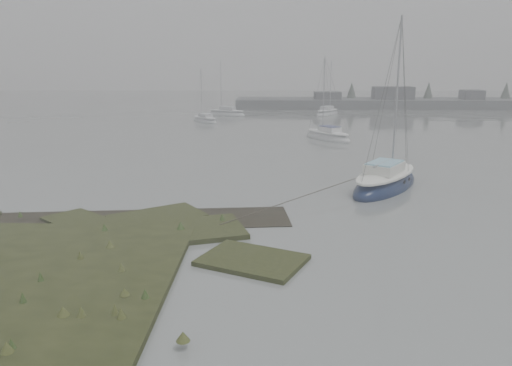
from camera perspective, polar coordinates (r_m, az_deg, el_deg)
The scene contains 7 objects.
ground at distance 47.49m, azimuth 0.22°, elevation 5.28°, with size 160.00×160.00×0.00m, color slate.
far_shoreline at distance 83.20m, azimuth 19.80°, elevation 8.66°, with size 60.00×8.00×4.15m.
sailboat_main at distance 28.87m, azimuth 14.56°, elevation 0.01°, with size 5.91×7.26×10.10m.
sailboat_white at distance 46.50m, azimuth 8.20°, elevation 5.27°, with size 4.78×5.72×8.01m.
sailboat_far_a at distance 59.79m, azimuth -5.87°, elevation 7.13°, with size 4.12×4.72×6.70m.
sailboat_far_b at distance 68.49m, azimuth 8.16°, elevation 7.91°, with size 4.45×5.61×7.75m.
sailboat_far_c at distance 67.28m, azimuth -3.43°, elevation 7.92°, with size 5.77×3.88×7.78m.
Camera 1 is at (1.07, -16.98, 6.89)m, focal length 35.00 mm.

